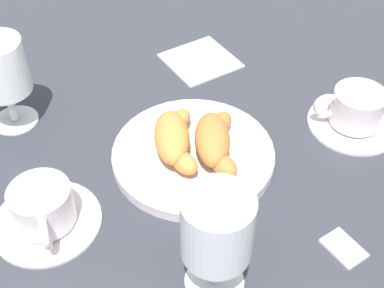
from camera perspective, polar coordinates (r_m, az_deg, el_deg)
ground_plane at (r=0.74m, az=0.10°, el=-2.53°), size 2.20×2.20×0.00m
pastry_plate at (r=0.74m, az=0.00°, el=-1.09°), size 0.23×0.23×0.02m
croissant_large at (r=0.72m, az=-1.92°, el=0.66°), size 0.14×0.07×0.04m
croissant_small at (r=0.72m, az=2.44°, el=0.41°), size 0.14×0.07×0.04m
coffee_cup_near at (r=0.82m, az=17.12°, el=3.33°), size 0.14×0.14×0.06m
coffee_cup_far at (r=0.68m, az=-15.61°, el=-6.88°), size 0.14×0.14×0.06m
juice_glass_left at (r=0.80m, az=-19.79°, el=7.32°), size 0.08×0.08×0.14m
juice_glass_right at (r=0.55m, az=2.70°, el=-9.18°), size 0.08×0.08×0.14m
sugar_packet at (r=0.67m, az=15.98°, el=-10.57°), size 0.06×0.06×0.01m
folded_napkin at (r=0.93m, az=0.91°, el=9.01°), size 0.15×0.15×0.01m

